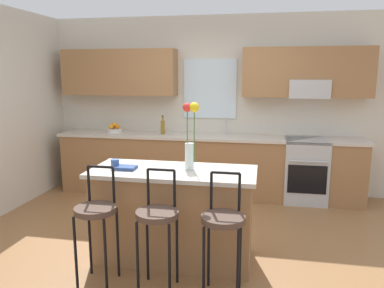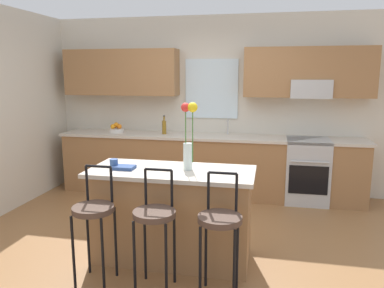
{
  "view_description": "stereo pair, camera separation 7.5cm",
  "coord_description": "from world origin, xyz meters",
  "px_view_note": "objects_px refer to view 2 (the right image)",
  "views": [
    {
      "loc": [
        0.82,
        -3.79,
        1.83
      ],
      "look_at": [
        -0.01,
        0.55,
        1.0
      ],
      "focal_mm": 35.05,
      "sensor_mm": 36.0,
      "label": 1
    },
    {
      "loc": [
        0.89,
        -3.78,
        1.83
      ],
      "look_at": [
        -0.01,
        0.55,
        1.0
      ],
      "focal_mm": 35.05,
      "sensor_mm": 36.0,
      "label": 2
    }
  ],
  "objects_px": {
    "bar_stool_far": "(220,224)",
    "bottle_olive_oil": "(164,127)",
    "cookbook": "(124,167)",
    "oven_range": "(307,170)",
    "bar_stool_near": "(94,214)",
    "bar_stool_middle": "(155,219)",
    "flower_vase": "(189,137)",
    "mug_ceramic": "(114,163)",
    "kitchen_island": "(172,214)",
    "fruit_bowl_oranges": "(116,129)"
  },
  "relations": [
    {
      "from": "kitchen_island",
      "to": "fruit_bowl_oranges",
      "type": "height_order",
      "value": "fruit_bowl_oranges"
    },
    {
      "from": "kitchen_island",
      "to": "bar_stool_middle",
      "type": "xyz_separation_m",
      "value": [
        0.0,
        -0.56,
        0.17
      ]
    },
    {
      "from": "bar_stool_middle",
      "to": "flower_vase",
      "type": "bearing_deg",
      "value": 74.62
    },
    {
      "from": "mug_ceramic",
      "to": "flower_vase",
      "type": "bearing_deg",
      "value": 6.65
    },
    {
      "from": "kitchen_island",
      "to": "bar_stool_middle",
      "type": "height_order",
      "value": "bar_stool_middle"
    },
    {
      "from": "flower_vase",
      "to": "cookbook",
      "type": "xyz_separation_m",
      "value": [
        -0.62,
        -0.1,
        -0.31
      ]
    },
    {
      "from": "bar_stool_near",
      "to": "flower_vase",
      "type": "xyz_separation_m",
      "value": [
        0.71,
        0.59,
        0.61
      ]
    },
    {
      "from": "bar_stool_middle",
      "to": "cookbook",
      "type": "relative_size",
      "value": 5.21
    },
    {
      "from": "fruit_bowl_oranges",
      "to": "cookbook",
      "type": "bearing_deg",
      "value": -65.22
    },
    {
      "from": "bar_stool_far",
      "to": "fruit_bowl_oranges",
      "type": "bearing_deg",
      "value": 127.1
    },
    {
      "from": "kitchen_island",
      "to": "flower_vase",
      "type": "height_order",
      "value": "flower_vase"
    },
    {
      "from": "bar_stool_near",
      "to": "bottle_olive_oil",
      "type": "relative_size",
      "value": 3.65
    },
    {
      "from": "bar_stool_far",
      "to": "bottle_olive_oil",
      "type": "distance_m",
      "value": 2.94
    },
    {
      "from": "mug_ceramic",
      "to": "fruit_bowl_oranges",
      "type": "distance_m",
      "value": 2.31
    },
    {
      "from": "bar_stool_near",
      "to": "cookbook",
      "type": "relative_size",
      "value": 5.21
    },
    {
      "from": "flower_vase",
      "to": "mug_ceramic",
      "type": "xyz_separation_m",
      "value": [
        -0.73,
        -0.09,
        -0.28
      ]
    },
    {
      "from": "bar_stool_near",
      "to": "mug_ceramic",
      "type": "bearing_deg",
      "value": 92.27
    },
    {
      "from": "bar_stool_far",
      "to": "oven_range",
      "type": "bearing_deg",
      "value": 70.77
    },
    {
      "from": "bar_stool_far",
      "to": "cookbook",
      "type": "relative_size",
      "value": 5.21
    },
    {
      "from": "bottle_olive_oil",
      "to": "cookbook",
      "type": "bearing_deg",
      "value": -84.43
    },
    {
      "from": "oven_range",
      "to": "flower_vase",
      "type": "height_order",
      "value": "flower_vase"
    },
    {
      "from": "bar_stool_far",
      "to": "fruit_bowl_oranges",
      "type": "height_order",
      "value": "fruit_bowl_oranges"
    },
    {
      "from": "bar_stool_near",
      "to": "fruit_bowl_oranges",
      "type": "xyz_separation_m",
      "value": [
        -0.9,
        2.65,
        0.34
      ]
    },
    {
      "from": "bar_stool_near",
      "to": "bar_stool_far",
      "type": "height_order",
      "value": "same"
    },
    {
      "from": "bar_stool_far",
      "to": "bottle_olive_oil",
      "type": "relative_size",
      "value": 3.65
    },
    {
      "from": "kitchen_island",
      "to": "flower_vase",
      "type": "relative_size",
      "value": 2.46
    },
    {
      "from": "fruit_bowl_oranges",
      "to": "bar_stool_middle",
      "type": "bearing_deg",
      "value": -61.26
    },
    {
      "from": "oven_range",
      "to": "bar_stool_far",
      "type": "bearing_deg",
      "value": -109.23
    },
    {
      "from": "oven_range",
      "to": "flower_vase",
      "type": "xyz_separation_m",
      "value": [
        -1.3,
        -2.03,
        0.78
      ]
    },
    {
      "from": "flower_vase",
      "to": "bottle_olive_oil",
      "type": "distance_m",
      "value": 2.22
    },
    {
      "from": "bar_stool_far",
      "to": "mug_ceramic",
      "type": "height_order",
      "value": "bar_stool_far"
    },
    {
      "from": "flower_vase",
      "to": "bar_stool_middle",
      "type": "bearing_deg",
      "value": -105.38
    },
    {
      "from": "bar_stool_middle",
      "to": "bar_stool_far",
      "type": "xyz_separation_m",
      "value": [
        0.55,
        0.0,
        0.0
      ]
    },
    {
      "from": "oven_range",
      "to": "fruit_bowl_oranges",
      "type": "relative_size",
      "value": 3.83
    },
    {
      "from": "oven_range",
      "to": "bar_stool_middle",
      "type": "distance_m",
      "value": 3.0
    },
    {
      "from": "bar_stool_far",
      "to": "flower_vase",
      "type": "relative_size",
      "value": 1.6
    },
    {
      "from": "bar_stool_middle",
      "to": "bar_stool_near",
      "type": "bearing_deg",
      "value": 180.0
    },
    {
      "from": "kitchen_island",
      "to": "mug_ceramic",
      "type": "xyz_separation_m",
      "value": [
        -0.57,
        -0.05,
        0.5
      ]
    },
    {
      "from": "flower_vase",
      "to": "cookbook",
      "type": "bearing_deg",
      "value": -170.47
    },
    {
      "from": "bar_stool_far",
      "to": "flower_vase",
      "type": "bearing_deg",
      "value": 123.21
    },
    {
      "from": "bar_stool_far",
      "to": "mug_ceramic",
      "type": "bearing_deg",
      "value": 155.68
    },
    {
      "from": "oven_range",
      "to": "bar_stool_near",
      "type": "xyz_separation_m",
      "value": [
        -2.01,
        -2.62,
        0.18
      ]
    },
    {
      "from": "oven_range",
      "to": "bar_stool_far",
      "type": "relative_size",
      "value": 0.88
    },
    {
      "from": "flower_vase",
      "to": "fruit_bowl_oranges",
      "type": "relative_size",
      "value": 2.71
    },
    {
      "from": "kitchen_island",
      "to": "bar_stool_middle",
      "type": "relative_size",
      "value": 1.53
    },
    {
      "from": "oven_range",
      "to": "bar_stool_near",
      "type": "distance_m",
      "value": 3.31
    },
    {
      "from": "oven_range",
      "to": "bar_stool_near",
      "type": "bearing_deg",
      "value": -127.56
    },
    {
      "from": "cookbook",
      "to": "fruit_bowl_oranges",
      "type": "distance_m",
      "value": 2.38
    },
    {
      "from": "bar_stool_far",
      "to": "flower_vase",
      "type": "xyz_separation_m",
      "value": [
        -0.39,
        0.59,
        0.61
      ]
    },
    {
      "from": "oven_range",
      "to": "cookbook",
      "type": "height_order",
      "value": "cookbook"
    }
  ]
}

